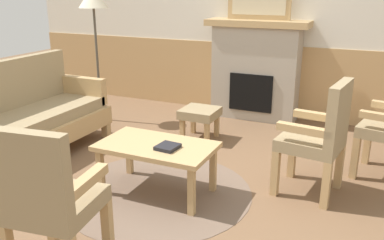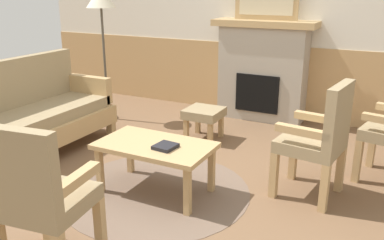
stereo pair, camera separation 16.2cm
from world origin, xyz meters
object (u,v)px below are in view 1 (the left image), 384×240
footstool (200,115)px  armchair_near_fireplace (320,134)px  book_on_table (168,147)px  armchair_front_left (47,196)px  coffee_table (157,150)px  fireplace (256,69)px  floor_lamp_by_couch (93,6)px  couch (26,121)px

footstool → armchair_near_fireplace: size_ratio=0.41×
footstool → book_on_table: bearing=-77.0°
armchair_near_fireplace → armchair_front_left: bearing=-126.2°
coffee_table → armchair_near_fireplace: size_ratio=0.98×
armchair_front_left → fireplace: bearing=87.1°
book_on_table → armchair_front_left: (-0.17, -1.15, 0.08)m
armchair_front_left → floor_lamp_by_couch: (-1.62, 2.67, 0.91)m
book_on_table → footstool: (-0.32, 1.40, -0.17)m
book_on_table → armchair_near_fireplace: size_ratio=0.18×
coffee_table → armchair_front_left: 1.21m
footstool → fireplace: bearing=72.5°
coffee_table → armchair_near_fireplace: 1.35m
armchair_front_left → floor_lamp_by_couch: floor_lamp_by_couch is taller
book_on_table → floor_lamp_by_couch: floor_lamp_by_couch is taller
footstool → couch: bearing=-138.2°
fireplace → armchair_near_fireplace: bearing=-59.7°
floor_lamp_by_couch → armchair_near_fireplace: bearing=-17.8°
armchair_front_left → coffee_table: bearing=88.1°
couch → coffee_table: couch is taller
fireplace → book_on_table: bearing=-90.2°
couch → armchair_front_left: bearing=-40.8°
couch → armchair_front_left: (1.53, -1.32, 0.14)m
armchair_near_fireplace → floor_lamp_by_couch: (-2.89, 0.93, 0.91)m
couch → fireplace: bearing=53.2°
coffee_table → book_on_table: book_on_table is taller
footstool → armchair_near_fireplace: armchair_near_fireplace is taller
coffee_table → armchair_near_fireplace: armchair_near_fireplace is taller
armchair_near_fireplace → floor_lamp_by_couch: size_ratio=0.58×
fireplace → coffee_table: fireplace is taller
coffee_table → fireplace: bearing=86.6°
fireplace → couch: size_ratio=0.72×
couch → footstool: 1.85m
footstool → coffee_table: bearing=-81.9°
fireplace → coffee_table: bearing=-93.4°
armchair_near_fireplace → armchair_front_left: 2.15m
couch → armchair_front_left: same height
coffee_table → footstool: coffee_table is taller
floor_lamp_by_couch → book_on_table: bearing=-40.2°
fireplace → book_on_table: fireplace is taller
coffee_table → footstool: size_ratio=2.40×
book_on_table → floor_lamp_by_couch: bearing=139.8°
book_on_table → floor_lamp_by_couch: 2.55m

